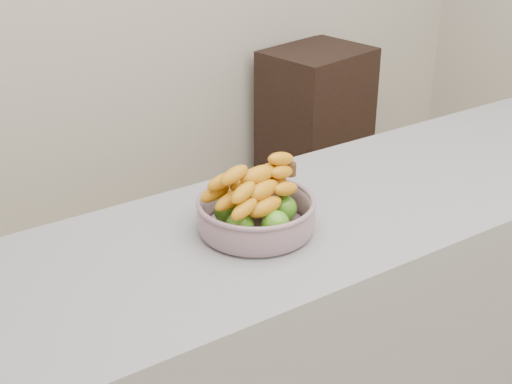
% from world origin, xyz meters
% --- Properties ---
extents(counter, '(2.00, 0.60, 0.90)m').
position_xyz_m(counter, '(0.00, 0.43, 0.45)').
color(counter, gray).
rests_on(counter, ground).
extents(cabinet, '(0.53, 0.46, 0.85)m').
position_xyz_m(cabinet, '(0.95, 1.78, 0.42)').
color(cabinet, black).
rests_on(cabinet, ground).
extents(fruit_bowl, '(0.28, 0.28, 0.16)m').
position_xyz_m(fruit_bowl, '(-0.29, 0.43, 0.95)').
color(fruit_bowl, '#909DAD').
rests_on(fruit_bowl, counter).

